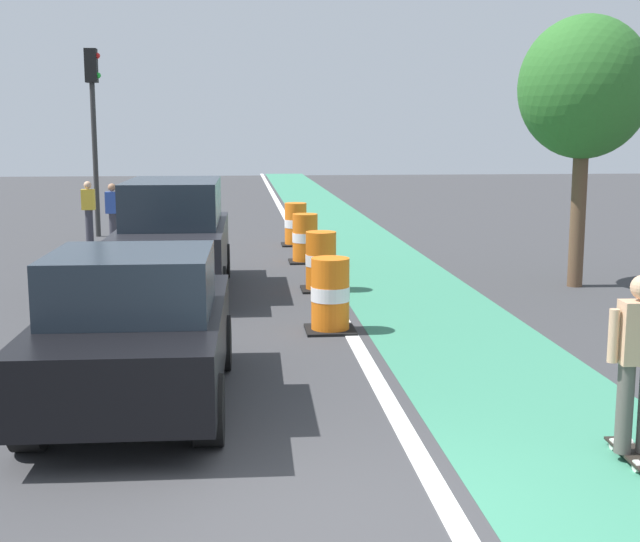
% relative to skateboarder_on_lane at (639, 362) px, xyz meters
% --- Properties ---
extents(ground_plane, '(100.00, 100.00, 0.00)m').
position_rel_skateboarder_on_lane_xyz_m(ground_plane, '(-2.79, -0.97, -0.91)').
color(ground_plane, '#38383A').
extents(bike_lane_strip, '(2.50, 80.00, 0.01)m').
position_rel_skateboarder_on_lane_xyz_m(bike_lane_strip, '(-0.39, 11.03, -0.91)').
color(bike_lane_strip, '#387F60').
rests_on(bike_lane_strip, ground).
extents(lane_divider_stripe, '(0.20, 80.00, 0.01)m').
position_rel_skateboarder_on_lane_xyz_m(lane_divider_stripe, '(-1.89, 11.03, -0.91)').
color(lane_divider_stripe, silver).
rests_on(lane_divider_stripe, ground).
extents(skateboarder_on_lane, '(0.57, 0.81, 1.69)m').
position_rel_skateboarder_on_lane_xyz_m(skateboarder_on_lane, '(0.00, 0.00, 0.00)').
color(skateboarder_on_lane, black).
rests_on(skateboarder_on_lane, ground).
extents(parked_sedan_nearest, '(1.98, 4.13, 1.70)m').
position_rel_skateboarder_on_lane_xyz_m(parked_sedan_nearest, '(-4.59, 1.99, -0.08)').
color(parked_sedan_nearest, black).
rests_on(parked_sedan_nearest, ground).
extents(parked_suv_second, '(1.96, 4.62, 2.04)m').
position_rel_skateboarder_on_lane_xyz_m(parked_suv_second, '(-4.65, 8.57, 0.12)').
color(parked_suv_second, black).
rests_on(parked_suv_second, ground).
extents(traffic_barrel_front, '(0.73, 0.73, 1.09)m').
position_rel_skateboarder_on_lane_xyz_m(traffic_barrel_front, '(-2.16, 5.19, -0.38)').
color(traffic_barrel_front, orange).
rests_on(traffic_barrel_front, ground).
extents(traffic_barrel_mid, '(0.73, 0.73, 1.09)m').
position_rel_skateboarder_on_lane_xyz_m(traffic_barrel_mid, '(-1.99, 8.42, -0.38)').
color(traffic_barrel_mid, orange).
rests_on(traffic_barrel_mid, ground).
extents(traffic_barrel_back, '(0.73, 0.73, 1.09)m').
position_rel_skateboarder_on_lane_xyz_m(traffic_barrel_back, '(-2.01, 11.79, -0.38)').
color(traffic_barrel_back, orange).
rests_on(traffic_barrel_back, ground).
extents(traffic_barrel_far, '(0.73, 0.73, 1.09)m').
position_rel_skateboarder_on_lane_xyz_m(traffic_barrel_far, '(-2.03, 14.67, -0.38)').
color(traffic_barrel_far, orange).
rests_on(traffic_barrel_far, ground).
extents(traffic_light_corner, '(0.41, 0.32, 5.10)m').
position_rel_skateboarder_on_lane_xyz_m(traffic_light_corner, '(-7.38, 17.05, 2.59)').
color(traffic_light_corner, '#2D2D2D').
rests_on(traffic_light_corner, ground).
extents(pedestrian_crossing, '(0.34, 0.20, 1.61)m').
position_rel_skateboarder_on_lane_xyz_m(pedestrian_crossing, '(-6.64, 14.76, -0.05)').
color(pedestrian_crossing, '#33333D').
rests_on(pedestrian_crossing, ground).
extents(pedestrian_waiting, '(0.34, 0.20, 1.61)m').
position_rel_skateboarder_on_lane_xyz_m(pedestrian_waiting, '(-7.41, 15.79, -0.05)').
color(pedestrian_waiting, '#33333D').
rests_on(pedestrian_waiting, ground).
extents(street_tree_sidewalk, '(2.40, 2.40, 5.00)m').
position_rel_skateboarder_on_lane_xyz_m(street_tree_sidewalk, '(2.85, 8.37, 2.76)').
color(street_tree_sidewalk, brown).
rests_on(street_tree_sidewalk, ground).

